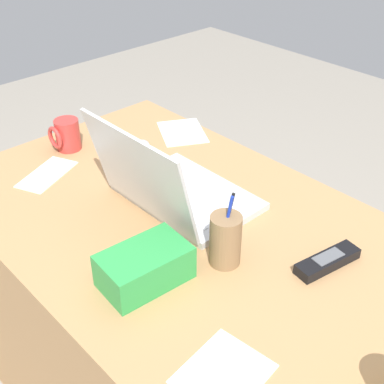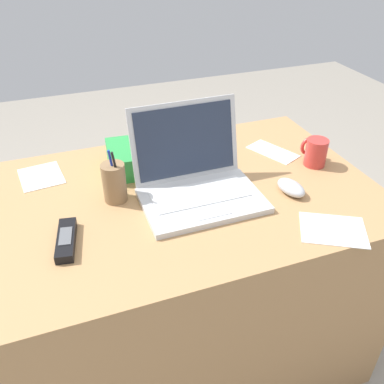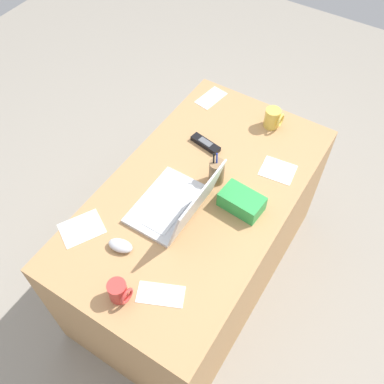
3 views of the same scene
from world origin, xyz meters
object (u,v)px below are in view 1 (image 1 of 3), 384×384
(cordless_phone, at_px, (327,261))
(pen_holder, at_px, (225,239))
(coffee_mug_white, at_px, (66,135))
(computer_mouse, at_px, (136,149))
(laptop, at_px, (173,189))
(snack_bag, at_px, (145,267))

(cordless_phone, bearing_deg, pen_holder, 43.53)
(coffee_mug_white, height_order, cordless_phone, coffee_mug_white)
(computer_mouse, relative_size, cordless_phone, 0.64)
(coffee_mug_white, bearing_deg, computer_mouse, -142.65)
(pen_holder, bearing_deg, coffee_mug_white, -1.83)
(cordless_phone, bearing_deg, laptop, 13.88)
(coffee_mug_white, height_order, snack_bag, coffee_mug_white)
(laptop, bearing_deg, snack_bag, 126.91)
(laptop, height_order, snack_bag, laptop)
(laptop, xyz_separation_m, snack_bag, (-0.16, 0.22, -0.01))
(coffee_mug_white, relative_size, snack_bag, 0.51)
(laptop, relative_size, cordless_phone, 2.15)
(laptop, distance_m, pen_holder, 0.24)
(pen_holder, height_order, snack_bag, pen_holder)
(computer_mouse, xyz_separation_m, coffee_mug_white, (0.16, 0.13, 0.03))
(coffee_mug_white, distance_m, pen_holder, 0.67)
(computer_mouse, height_order, snack_bag, snack_bag)
(snack_bag, bearing_deg, laptop, -53.09)
(pen_holder, bearing_deg, cordless_phone, -136.47)
(computer_mouse, height_order, cordless_phone, computer_mouse)
(computer_mouse, relative_size, coffee_mug_white, 1.11)
(laptop, xyz_separation_m, computer_mouse, (0.27, -0.09, -0.03))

